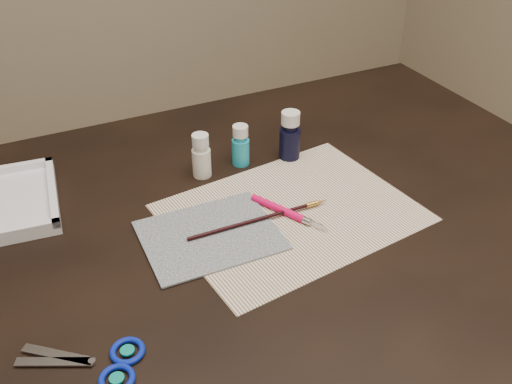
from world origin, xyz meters
name	(u,v)px	position (x,y,z in m)	size (l,w,h in m)	color
table	(256,360)	(0.00, 0.00, 0.38)	(1.30, 0.90, 0.75)	black
paper	(291,213)	(0.06, -0.02, 0.75)	(0.41, 0.31, 0.00)	white
canvas	(210,235)	(-0.09, -0.02, 0.75)	(0.21, 0.17, 0.00)	black
paint_bottle_white	(201,155)	(-0.04, 0.16, 0.79)	(0.04, 0.04, 0.09)	silver
paint_bottle_cyan	(241,145)	(0.05, 0.17, 0.79)	(0.03, 0.03, 0.08)	#1E9FBD
paint_bottle_navy	(290,135)	(0.14, 0.15, 0.80)	(0.04, 0.04, 0.10)	black
paintbrush	(261,218)	(0.00, -0.02, 0.76)	(0.26, 0.01, 0.01)	black
craft_knife	(290,213)	(0.05, -0.03, 0.76)	(0.16, 0.01, 0.01)	#F2095A
scissors	(78,365)	(-0.34, -0.19, 0.75)	(0.18, 0.09, 0.01)	silver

